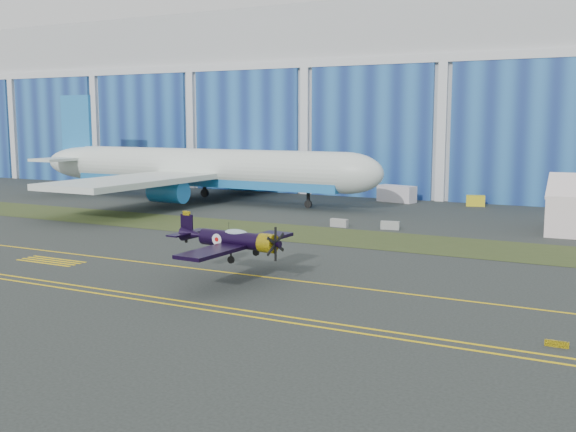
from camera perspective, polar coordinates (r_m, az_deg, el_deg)
The scene contains 15 objects.
ground at distance 55.55m, azimuth -0.17°, elevation -4.05°, with size 260.00×260.00×0.00m, color #2F3432.
grass_median at distance 68.06m, azimuth 5.25°, elevation -1.82°, with size 260.00×10.00×0.02m, color #475128.
hangar at distance 122.66m, azimuth 15.61°, elevation 9.29°, with size 220.00×45.70×30.00m.
taxiway_centreline at distance 51.26m, azimuth -2.74°, elevation -5.07°, with size 200.00×0.20×0.02m, color yellow.
edge_line_near at distance 43.54m, azimuth -9.03°, elevation -7.54°, with size 80.00×0.20×0.02m, color yellow.
edge_line_far at distance 44.32m, azimuth -8.26°, elevation -7.24°, with size 80.00×0.20×0.02m, color yellow.
hold_short_ladder at distance 59.91m, azimuth -19.41°, elevation -3.61°, with size 6.00×2.40×0.02m, color yellow, non-canonical shape.
guard_board_right at distance 38.14m, azimuth 21.80°, elevation -10.02°, with size 1.20×0.15×0.35m, color yellow.
warbird at distance 49.50m, azimuth -4.76°, elevation -1.98°, with size 10.72×12.65×3.57m.
jetliner at distance 99.37m, azimuth -7.25°, elevation 7.53°, with size 63.56×54.31×21.75m.
shipping_container at distance 98.94m, azimuth 9.18°, elevation 1.87°, with size 5.50×2.20×2.38m, color silver.
tug at distance 96.57m, azimuth 15.59°, elevation 1.25°, with size 2.50×1.56×1.46m, color yellow.
cart at distance 128.09m, azimuth -15.98°, elevation 2.75°, with size 1.78×1.07×1.07m, color white.
barrier_a at distance 74.77m, azimuth 4.35°, elevation -0.59°, with size 2.00×0.60×0.90m, color #989797.
barrier_b at distance 73.64m, azimuth 8.64°, elevation -0.79°, with size 2.00×0.60×0.90m, color #9A9C99.
Camera 1 is at (24.91, -48.27, 11.62)m, focal length 42.00 mm.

